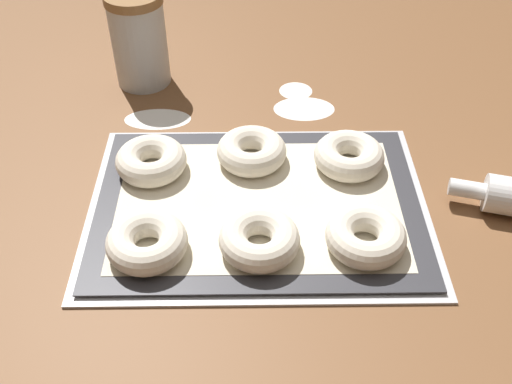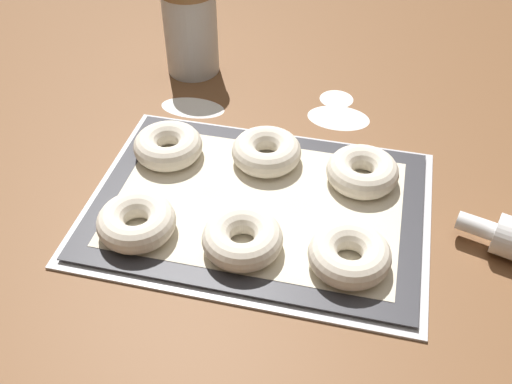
% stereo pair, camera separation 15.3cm
% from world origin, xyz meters
% --- Properties ---
extents(ground_plane, '(2.80, 2.80, 0.00)m').
position_xyz_m(ground_plane, '(0.00, 0.00, 0.00)').
color(ground_plane, brown).
extents(baking_tray, '(0.49, 0.36, 0.01)m').
position_xyz_m(baking_tray, '(-0.00, -0.02, 0.00)').
color(baking_tray, silver).
rests_on(baking_tray, ground_plane).
extents(baking_mat, '(0.47, 0.33, 0.00)m').
position_xyz_m(baking_mat, '(-0.00, -0.02, 0.01)').
color(baking_mat, '#333338').
rests_on(baking_mat, baking_tray).
extents(bagel_front_left, '(0.11, 0.11, 0.04)m').
position_xyz_m(bagel_front_left, '(-0.15, -0.11, 0.03)').
color(bagel_front_left, silver).
rests_on(bagel_front_left, baking_mat).
extents(bagel_front_center, '(0.11, 0.11, 0.04)m').
position_xyz_m(bagel_front_center, '(0.00, -0.11, 0.03)').
color(bagel_front_center, silver).
rests_on(bagel_front_center, baking_mat).
extents(bagel_front_right, '(0.11, 0.11, 0.04)m').
position_xyz_m(bagel_front_right, '(0.14, -0.11, 0.03)').
color(bagel_front_right, silver).
rests_on(bagel_front_right, baking_mat).
extents(bagel_back_left, '(0.11, 0.11, 0.04)m').
position_xyz_m(bagel_back_left, '(-0.16, 0.06, 0.03)').
color(bagel_back_left, silver).
rests_on(bagel_back_left, baking_mat).
extents(bagel_back_center, '(0.11, 0.11, 0.04)m').
position_xyz_m(bagel_back_center, '(-0.01, 0.08, 0.03)').
color(bagel_back_center, silver).
rests_on(bagel_back_center, baking_mat).
extents(bagel_back_right, '(0.11, 0.11, 0.04)m').
position_xyz_m(bagel_back_right, '(0.14, 0.06, 0.03)').
color(bagel_back_right, silver).
rests_on(bagel_back_right, baking_mat).
extents(flour_canister, '(0.10, 0.10, 0.17)m').
position_xyz_m(flour_canister, '(-0.21, 0.33, 0.09)').
color(flour_canister, silver).
rests_on(flour_canister, ground_plane).
extents(flour_patch_near, '(0.11, 0.07, 0.00)m').
position_xyz_m(flour_patch_near, '(0.08, 0.23, 0.00)').
color(flour_patch_near, white).
rests_on(flour_patch_near, ground_plane).
extents(flour_patch_far, '(0.06, 0.06, 0.00)m').
position_xyz_m(flour_patch_far, '(0.07, 0.29, 0.00)').
color(flour_patch_far, white).
rests_on(flour_patch_far, ground_plane).
extents(flour_patch_side, '(0.12, 0.06, 0.00)m').
position_xyz_m(flour_patch_side, '(-0.17, 0.20, 0.00)').
color(flour_patch_side, white).
rests_on(flour_patch_side, ground_plane).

